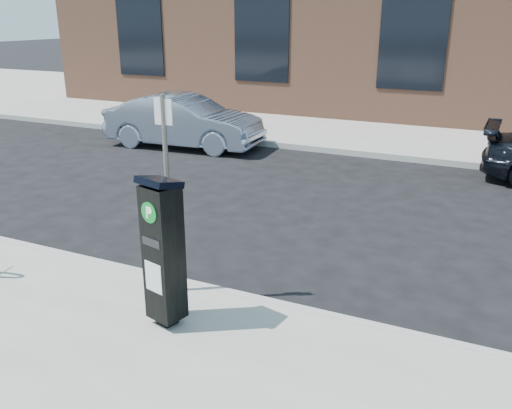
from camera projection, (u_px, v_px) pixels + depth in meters
The scene contains 7 objects.
ground at pixel (228, 301), 6.92m from camera, with size 120.00×120.00×0.00m, color black.
sidewalk_far at pixel (415, 117), 18.86m from camera, with size 60.00×12.00×0.15m, color gray.
curb_near at pixel (228, 296), 6.88m from camera, with size 60.00×0.12×0.16m, color #9E9B93.
curb_far at pixel (375, 155), 13.75m from camera, with size 60.00×0.12×0.16m, color #9E9B93.
parking_kiosk at pixel (163, 251), 5.85m from camera, with size 0.47×0.44×1.74m.
sign_pole at pixel (168, 199), 6.46m from camera, with size 0.22×0.20×2.46m.
car_silver at pixel (184, 121), 14.70m from camera, with size 1.50×4.29×1.41m, color #8392A7.
Camera 1 is at (2.91, -5.40, 3.46)m, focal length 38.00 mm.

